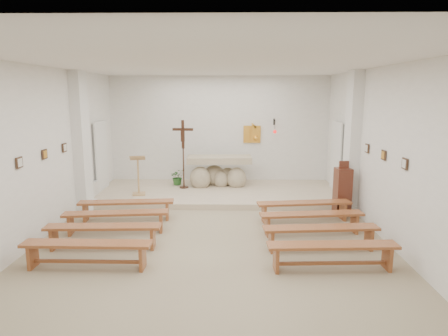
{
  "coord_description": "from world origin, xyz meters",
  "views": [
    {
      "loc": [
        0.36,
        -7.85,
        2.97
      ],
      "look_at": [
        0.2,
        1.6,
        1.18
      ],
      "focal_mm": 32.0,
      "sensor_mm": 36.0,
      "label": 1
    }
  ],
  "objects_px": {
    "donation_pedestal": "(342,191)",
    "bench_left_fourth": "(87,249)",
    "bench_right_second": "(312,218)",
    "bench_left_third": "(103,231)",
    "bench_right_third": "(321,232)",
    "lectern": "(138,175)",
    "bench_right_front": "(304,207)",
    "bench_left_second": "(116,217)",
    "bench_right_fourth": "(332,250)",
    "crucifix_stand": "(183,149)",
    "altar": "(219,173)",
    "bench_left_front": "(127,206)"
  },
  "relations": [
    {
      "from": "bench_right_front",
      "to": "bench_left_third",
      "type": "height_order",
      "value": "same"
    },
    {
      "from": "bench_right_second",
      "to": "donation_pedestal",
      "type": "bearing_deg",
      "value": 47.36
    },
    {
      "from": "bench_left_third",
      "to": "bench_right_third",
      "type": "distance_m",
      "value": 4.17
    },
    {
      "from": "bench_right_third",
      "to": "bench_right_fourth",
      "type": "bearing_deg",
      "value": -94.61
    },
    {
      "from": "altar",
      "to": "bench_right_fourth",
      "type": "distance_m",
      "value": 5.96
    },
    {
      "from": "bench_left_second",
      "to": "bench_right_third",
      "type": "relative_size",
      "value": 1.0
    },
    {
      "from": "bench_left_third",
      "to": "lectern",
      "type": "bearing_deg",
      "value": 89.86
    },
    {
      "from": "bench_left_second",
      "to": "bench_right_second",
      "type": "xyz_separation_m",
      "value": [
        4.17,
        0.0,
        0.0
      ]
    },
    {
      "from": "bench_left_fourth",
      "to": "bench_right_fourth",
      "type": "xyz_separation_m",
      "value": [
        4.17,
        0.0,
        0.0
      ]
    },
    {
      "from": "donation_pedestal",
      "to": "bench_left_third",
      "type": "distance_m",
      "value": 5.66
    },
    {
      "from": "donation_pedestal",
      "to": "bench_right_second",
      "type": "relative_size",
      "value": 0.61
    },
    {
      "from": "crucifix_stand",
      "to": "bench_left_third",
      "type": "distance_m",
      "value": 4.63
    },
    {
      "from": "bench_right_front",
      "to": "bench_right_third",
      "type": "bearing_deg",
      "value": -97.28
    },
    {
      "from": "bench_right_second",
      "to": "bench_right_fourth",
      "type": "height_order",
      "value": "same"
    },
    {
      "from": "donation_pedestal",
      "to": "bench_left_fourth",
      "type": "distance_m",
      "value": 6.06
    },
    {
      "from": "donation_pedestal",
      "to": "bench_left_front",
      "type": "relative_size",
      "value": 0.61
    },
    {
      "from": "donation_pedestal",
      "to": "bench_left_third",
      "type": "bearing_deg",
      "value": -162.6
    },
    {
      "from": "altar",
      "to": "crucifix_stand",
      "type": "distance_m",
      "value": 1.33
    },
    {
      "from": "bench_left_front",
      "to": "bench_right_front",
      "type": "relative_size",
      "value": 1.0
    },
    {
      "from": "bench_left_fourth",
      "to": "bench_right_second",
      "type": "bearing_deg",
      "value": 23.45
    },
    {
      "from": "crucifix_stand",
      "to": "bench_left_front",
      "type": "bearing_deg",
      "value": -105.19
    },
    {
      "from": "bench_right_third",
      "to": "crucifix_stand",
      "type": "bearing_deg",
      "value": 120.71
    },
    {
      "from": "donation_pedestal",
      "to": "bench_left_second",
      "type": "bearing_deg",
      "value": -171.22
    },
    {
      "from": "donation_pedestal",
      "to": "bench_right_third",
      "type": "xyz_separation_m",
      "value": [
        -1.02,
        -2.26,
        -0.25
      ]
    },
    {
      "from": "bench_right_second",
      "to": "bench_right_third",
      "type": "relative_size",
      "value": 1.0
    },
    {
      "from": "crucifix_stand",
      "to": "bench_right_third",
      "type": "height_order",
      "value": "crucifix_stand"
    },
    {
      "from": "altar",
      "to": "bench_left_fourth",
      "type": "bearing_deg",
      "value": -112.56
    },
    {
      "from": "donation_pedestal",
      "to": "bench_right_fourth",
      "type": "distance_m",
      "value": 3.31
    },
    {
      "from": "lectern",
      "to": "bench_left_second",
      "type": "relative_size",
      "value": 0.52
    },
    {
      "from": "crucifix_stand",
      "to": "bench_right_third",
      "type": "relative_size",
      "value": 0.91
    },
    {
      "from": "bench_left_fourth",
      "to": "bench_right_fourth",
      "type": "relative_size",
      "value": 1.0
    },
    {
      "from": "bench_left_second",
      "to": "bench_right_fourth",
      "type": "height_order",
      "value": "same"
    },
    {
      "from": "donation_pedestal",
      "to": "bench_left_second",
      "type": "xyz_separation_m",
      "value": [
        -5.18,
        -1.39,
        -0.25
      ]
    },
    {
      "from": "donation_pedestal",
      "to": "bench_right_fourth",
      "type": "height_order",
      "value": "donation_pedestal"
    },
    {
      "from": "bench_left_fourth",
      "to": "bench_right_fourth",
      "type": "bearing_deg",
      "value": 0.62
    },
    {
      "from": "lectern",
      "to": "bench_right_second",
      "type": "distance_m",
      "value": 5.08
    },
    {
      "from": "bench_right_front",
      "to": "bench_left_second",
      "type": "xyz_separation_m",
      "value": [
        -4.17,
        -0.88,
        0.0
      ]
    },
    {
      "from": "donation_pedestal",
      "to": "bench_right_front",
      "type": "xyz_separation_m",
      "value": [
        -1.02,
        -0.51,
        -0.25
      ]
    },
    {
      "from": "crucifix_stand",
      "to": "bench_right_second",
      "type": "xyz_separation_m",
      "value": [
        3.12,
        -3.53,
        -0.97
      ]
    },
    {
      "from": "lectern",
      "to": "bench_left_front",
      "type": "distance_m",
      "value": 1.85
    },
    {
      "from": "donation_pedestal",
      "to": "bench_left_third",
      "type": "xyz_separation_m",
      "value": [
        -5.18,
        -2.26,
        -0.25
      ]
    },
    {
      "from": "crucifix_stand",
      "to": "bench_left_fourth",
      "type": "xyz_separation_m",
      "value": [
        -1.04,
        -5.29,
        -0.97
      ]
    },
    {
      "from": "bench_right_second",
      "to": "bench_left_third",
      "type": "bearing_deg",
      "value": -174.48
    },
    {
      "from": "bench_right_front",
      "to": "bench_left_fourth",
      "type": "xyz_separation_m",
      "value": [
        -4.17,
        -2.63,
        0.0
      ]
    },
    {
      "from": "bench_right_fourth",
      "to": "bench_right_front",
      "type": "bearing_deg",
      "value": 87.39
    },
    {
      "from": "bench_left_second",
      "to": "bench_left_fourth",
      "type": "xyz_separation_m",
      "value": [
        0.0,
        -1.75,
        0.0
      ]
    },
    {
      "from": "donation_pedestal",
      "to": "bench_left_fourth",
      "type": "bearing_deg",
      "value": -154.98
    },
    {
      "from": "bench_left_third",
      "to": "bench_right_fourth",
      "type": "distance_m",
      "value": 4.26
    },
    {
      "from": "donation_pedestal",
      "to": "bench_left_third",
      "type": "height_order",
      "value": "donation_pedestal"
    },
    {
      "from": "bench_left_front",
      "to": "bench_left_third",
      "type": "xyz_separation_m",
      "value": [
        0.0,
        -1.75,
        0.0
      ]
    }
  ]
}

